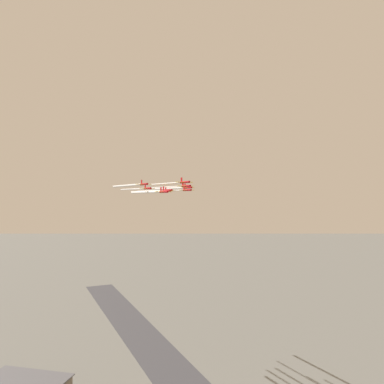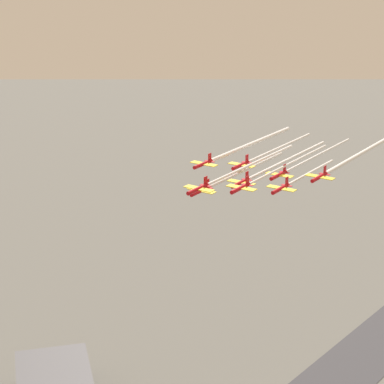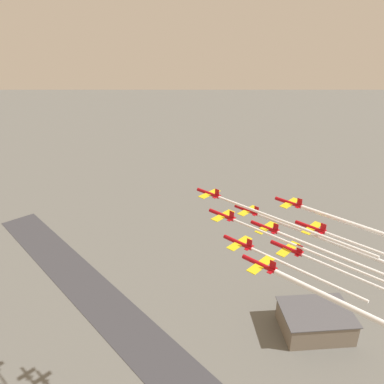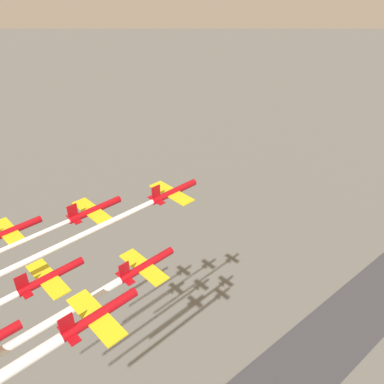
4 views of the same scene
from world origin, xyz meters
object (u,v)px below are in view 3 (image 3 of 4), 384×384
(hangar, at_px, (315,321))
(jet_3, at_px, (239,243))
(jet_0, at_px, (209,193))
(jet_6, at_px, (260,264))
(jet_1, at_px, (222,215))
(jet_5, at_px, (289,203))
(jet_2, at_px, (247,210))
(jet_7, at_px, (287,248))
(jet_8, at_px, (311,227))
(jet_4, at_px, (265,227))

(hangar, xyz_separation_m, jet_3, (62.03, 66.65, 96.08))
(jet_0, height_order, jet_3, jet_0)
(jet_0, xyz_separation_m, jet_6, (-7.95, 39.51, -1.91))
(jet_1, height_order, jet_6, jet_1)
(hangar, xyz_separation_m, jet_0, (67.33, 40.31, 99.74))
(jet_1, relative_size, jet_3, 1.00)
(jet_6, bearing_deg, jet_5, 18.78)
(jet_2, bearing_deg, jet_0, 120.47)
(hangar, relative_size, jet_2, 4.60)
(hangar, xyz_separation_m, jet_7, (49.23, 70.73, 96.11))
(jet_7, bearing_deg, jet_5, 29.54)
(hangar, relative_size, jet_1, 4.60)
(jet_2, bearing_deg, jet_5, -59.53)
(hangar, distance_m, jet_2, 118.01)
(jet_5, bearing_deg, jet_1, 150.46)
(jet_3, bearing_deg, jet_7, -59.53)
(jet_0, distance_m, jet_2, 14.32)
(hangar, bearing_deg, jet_2, 39.15)
(jet_3, bearing_deg, jet_5, -0.00)
(jet_1, bearing_deg, jet_7, -90.00)
(jet_3, height_order, jet_5, jet_5)
(jet_6, relative_size, jet_8, 1.00)
(jet_2, distance_m, jet_8, 23.27)
(jet_1, bearing_deg, hangar, -2.26)
(jet_0, bearing_deg, jet_5, -59.53)
(jet_0, distance_m, jet_3, 27.12)
(jet_4, height_order, jet_7, jet_7)
(jet_4, distance_m, jet_6, 23.61)
(hangar, bearing_deg, jet_5, 49.28)
(hangar, xyz_separation_m, jet_8, (39.08, 61.65, 97.11))
(jet_0, bearing_deg, jet_6, -120.47)
(jet_3, distance_m, jet_5, 27.41)
(hangar, xyz_separation_m, jet_2, (54.53, 44.40, 94.78))
(jet_6, bearing_deg, jet_0, 59.53)
(jet_6, height_order, jet_8, jet_6)
(jet_2, distance_m, jet_3, 23.52)
(jet_0, xyz_separation_m, jet_2, (-12.80, 4.08, -4.96))
(hangar, height_order, jet_0, jet_0)
(hangar, relative_size, jet_0, 4.60)
(hangar, height_order, jet_1, jet_1)
(jet_2, height_order, jet_5, jet_5)
(jet_4, bearing_deg, jet_2, 59.53)
(jet_4, bearing_deg, jet_1, 120.47)
(jet_2, relative_size, jet_5, 1.00)
(jet_0, xyz_separation_m, jet_1, (-2.65, 13.17, -1.63))
(hangar, distance_m, jet_6, 139.53)
(jet_7, bearing_deg, jet_2, 59.53)
(jet_1, height_order, jet_4, jet_1)
(jet_3, bearing_deg, jet_2, 29.54)
(jet_7, bearing_deg, jet_8, -0.00)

